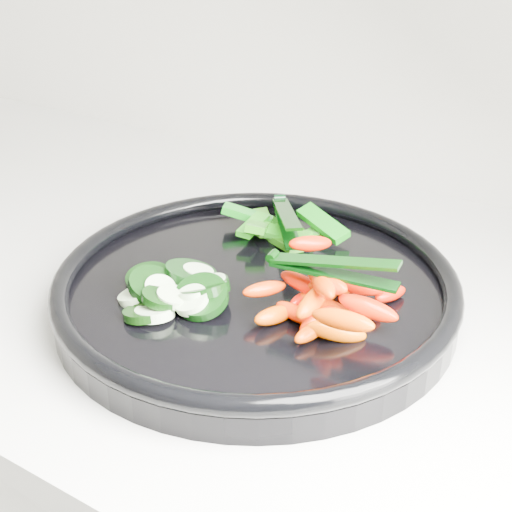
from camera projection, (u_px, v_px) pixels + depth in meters
The scene contains 6 objects.
veggie_tray at pixel (256, 289), 0.66m from camera, with size 0.44×0.44×0.04m.
cucumber_pile at pixel (176, 288), 0.64m from camera, with size 0.13×0.12×0.04m.
carrot_pile at pixel (326, 299), 0.60m from camera, with size 0.13×0.13×0.06m.
pepper_pile at pixel (278, 228), 0.75m from camera, with size 0.14×0.09×0.04m.
tong_carrot at pixel (329, 267), 0.59m from camera, with size 0.11×0.03×0.02m.
tong_pepper at pixel (286, 217), 0.73m from camera, with size 0.08×0.10×0.02m.
Camera 1 is at (0.13, 1.17, 1.29)m, focal length 50.00 mm.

